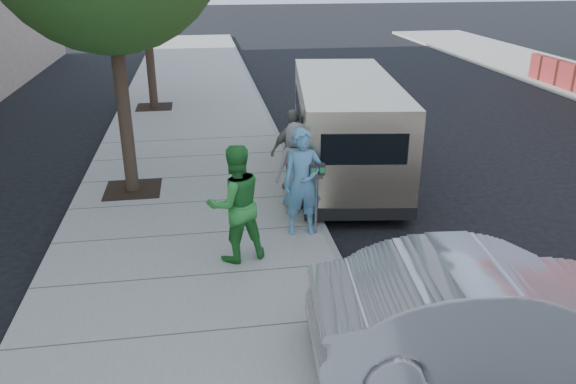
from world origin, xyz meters
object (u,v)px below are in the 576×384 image
at_px(parking_meter, 317,184).
at_px(person_striped_polo, 294,150).
at_px(van, 345,126).
at_px(sedan, 489,311).
at_px(person_officer, 303,182).
at_px(person_gray_shirt, 297,165).
at_px(person_green_shirt, 236,204).

distance_m(parking_meter, person_striped_polo, 2.19).
height_order(van, sedan, van).
bearing_deg(van, sedan, -81.07).
relative_size(sedan, person_officer, 2.28).
distance_m(person_officer, person_striped_polo, 2.12).
bearing_deg(sedan, parking_meter, 26.83).
relative_size(sedan, person_striped_polo, 2.51).
distance_m(van, sedan, 6.86).
height_order(parking_meter, person_gray_shirt, person_gray_shirt).
distance_m(van, person_officer, 3.49).
bearing_deg(person_gray_shirt, person_green_shirt, 35.70).
distance_m(parking_meter, sedan, 3.94).
distance_m(parking_meter, person_green_shirt, 1.66).
distance_m(van, person_green_shirt, 4.82).
xyz_separation_m(person_officer, person_striped_polo, (0.20, 2.11, -0.09)).
height_order(van, person_green_shirt, van).
bearing_deg(person_striped_polo, person_gray_shirt, 69.89).
height_order(parking_meter, person_striped_polo, person_striped_polo).
bearing_deg(parking_meter, person_striped_polo, 87.83).
height_order(parking_meter, person_officer, person_officer).
bearing_deg(sedan, van, 6.09).
bearing_deg(van, person_gray_shirt, -119.58).
distance_m(sedan, person_striped_polo, 6.03).
xyz_separation_m(person_officer, person_gray_shirt, (0.11, 1.20, -0.11)).
bearing_deg(parking_meter, person_gray_shirt, 92.74).
xyz_separation_m(sedan, person_striped_polo, (-1.52, 5.83, 0.30)).
xyz_separation_m(van, sedan, (0.14, -6.84, -0.50)).
relative_size(parking_meter, van, 0.21).
bearing_deg(sedan, person_green_shirt, 50.19).
height_order(van, person_officer, van).
relative_size(van, person_officer, 3.31).
distance_m(person_officer, person_gray_shirt, 1.21).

